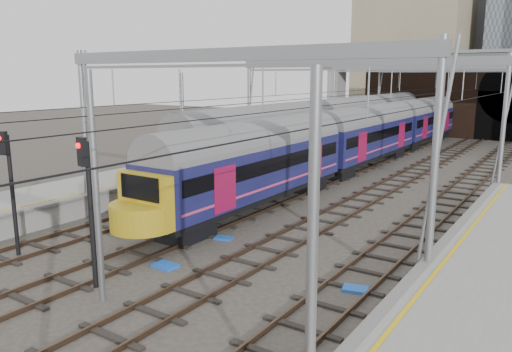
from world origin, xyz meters
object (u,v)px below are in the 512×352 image
Objects in this scene: train_second at (357,122)px; signal_near_left at (9,178)px; signal_near_centre at (88,195)px; train_main at (399,126)px.

train_second is 10.45× the size of signal_near_left.
signal_near_left is 0.97× the size of signal_near_centre.
signal_near_left is 4.98m from signal_near_centre.
train_second is at bearing 178.20° from train_main.
train_main is at bearing 66.40° from signal_near_left.
signal_near_centre is at bearing -20.54° from signal_near_left.
signal_near_centre reaches higher than train_main.
signal_near_left is at bearing -172.53° from signal_near_centre.
train_second is 10.13× the size of signal_near_centre.
signal_near_centre is (1.03, -34.03, 0.72)m from train_main.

